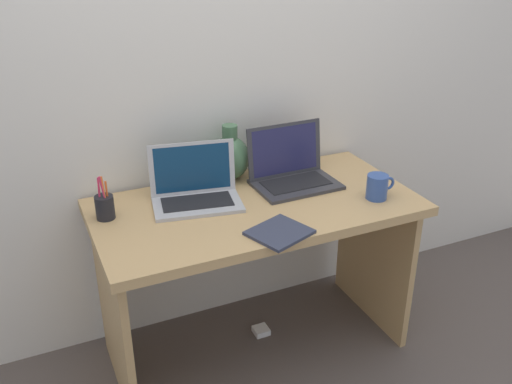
{
  "coord_description": "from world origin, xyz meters",
  "views": [
    {
      "loc": [
        -0.85,
        -1.89,
        1.78
      ],
      "look_at": [
        0.0,
        0.0,
        0.79
      ],
      "focal_mm": 39.84,
      "sensor_mm": 36.0,
      "label": 1
    }
  ],
  "objects_px": {
    "green_vase": "(230,157)",
    "coffee_mug": "(378,187)",
    "laptop_right": "(291,168)",
    "notebook_stack": "(279,232)",
    "power_brick": "(261,331)",
    "laptop_left": "(195,187)",
    "pen_cup": "(105,206)"
  },
  "relations": [
    {
      "from": "green_vase",
      "to": "coffee_mug",
      "type": "distance_m",
      "value": 0.65
    },
    {
      "from": "laptop_right",
      "to": "coffee_mug",
      "type": "xyz_separation_m",
      "value": [
        0.25,
        -0.29,
        -0.01
      ]
    },
    {
      "from": "laptop_right",
      "to": "green_vase",
      "type": "xyz_separation_m",
      "value": [
        -0.22,
        0.15,
        0.04
      ]
    },
    {
      "from": "pen_cup",
      "to": "power_brick",
      "type": "distance_m",
      "value": 1.01
    },
    {
      "from": "laptop_right",
      "to": "notebook_stack",
      "type": "relative_size",
      "value": 1.77
    },
    {
      "from": "laptop_right",
      "to": "pen_cup",
      "type": "relative_size",
      "value": 1.96
    },
    {
      "from": "laptop_left",
      "to": "notebook_stack",
      "type": "bearing_deg",
      "value": -64.01
    },
    {
      "from": "green_vase",
      "to": "pen_cup",
      "type": "xyz_separation_m",
      "value": [
        -0.58,
        -0.16,
        -0.05
      ]
    },
    {
      "from": "power_brick",
      "to": "green_vase",
      "type": "bearing_deg",
      "value": 106.68
    },
    {
      "from": "notebook_stack",
      "to": "coffee_mug",
      "type": "distance_m",
      "value": 0.51
    },
    {
      "from": "green_vase",
      "to": "notebook_stack",
      "type": "relative_size",
      "value": 1.22
    },
    {
      "from": "laptop_right",
      "to": "laptop_left",
      "type": "bearing_deg",
      "value": -179.5
    },
    {
      "from": "coffee_mug",
      "to": "power_brick",
      "type": "relative_size",
      "value": 1.84
    },
    {
      "from": "coffee_mug",
      "to": "pen_cup",
      "type": "distance_m",
      "value": 1.1
    },
    {
      "from": "laptop_right",
      "to": "notebook_stack",
      "type": "height_order",
      "value": "laptop_right"
    },
    {
      "from": "coffee_mug",
      "to": "notebook_stack",
      "type": "bearing_deg",
      "value": -168.48
    },
    {
      "from": "laptop_right",
      "to": "coffee_mug",
      "type": "height_order",
      "value": "laptop_right"
    },
    {
      "from": "coffee_mug",
      "to": "power_brick",
      "type": "height_order",
      "value": "coffee_mug"
    },
    {
      "from": "laptop_left",
      "to": "coffee_mug",
      "type": "bearing_deg",
      "value": -22.69
    },
    {
      "from": "laptop_right",
      "to": "coffee_mug",
      "type": "distance_m",
      "value": 0.39
    },
    {
      "from": "laptop_left",
      "to": "pen_cup",
      "type": "relative_size",
      "value": 2.11
    },
    {
      "from": "notebook_stack",
      "to": "power_brick",
      "type": "distance_m",
      "value": 0.82
    },
    {
      "from": "laptop_left",
      "to": "power_brick",
      "type": "xyz_separation_m",
      "value": [
        0.28,
        -0.05,
        -0.79
      ]
    },
    {
      "from": "coffee_mug",
      "to": "power_brick",
      "type": "xyz_separation_m",
      "value": [
        -0.42,
        0.24,
        -0.78
      ]
    },
    {
      "from": "coffee_mug",
      "to": "laptop_left",
      "type": "bearing_deg",
      "value": 157.31
    },
    {
      "from": "laptop_left",
      "to": "laptop_right",
      "type": "height_order",
      "value": "laptop_right"
    },
    {
      "from": "green_vase",
      "to": "power_brick",
      "type": "xyz_separation_m",
      "value": [
        0.06,
        -0.2,
        -0.83
      ]
    },
    {
      "from": "laptop_right",
      "to": "pen_cup",
      "type": "bearing_deg",
      "value": -179.37
    },
    {
      "from": "laptop_left",
      "to": "power_brick",
      "type": "relative_size",
      "value": 5.55
    },
    {
      "from": "laptop_left",
      "to": "laptop_right",
      "type": "distance_m",
      "value": 0.44
    },
    {
      "from": "green_vase",
      "to": "power_brick",
      "type": "height_order",
      "value": "green_vase"
    },
    {
      "from": "laptop_left",
      "to": "green_vase",
      "type": "height_order",
      "value": "green_vase"
    }
  ]
}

